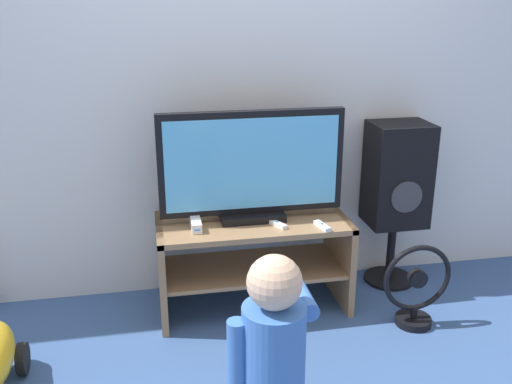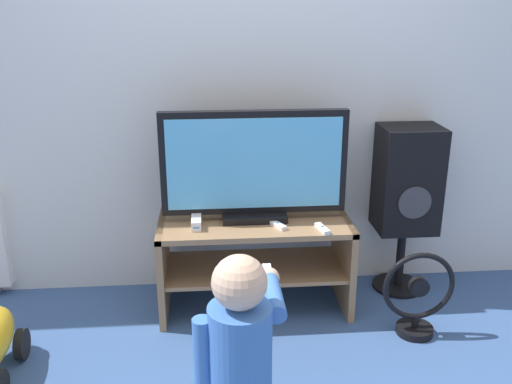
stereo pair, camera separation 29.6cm
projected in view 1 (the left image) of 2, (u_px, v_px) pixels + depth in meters
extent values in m
plane|color=#38568C|center=(261.00, 327.00, 3.06)|extent=(16.00, 16.00, 0.00)
cube|color=silver|center=(242.00, 69.00, 3.16)|extent=(10.00, 0.06, 2.60)
cube|color=#93704C|center=(253.00, 223.00, 3.12)|extent=(1.05, 0.49, 0.03)
cube|color=#93704C|center=(253.00, 268.00, 3.21)|extent=(1.01, 0.45, 0.02)
cube|color=#93704C|center=(162.00, 271.00, 3.11)|extent=(0.04, 0.49, 0.52)
cube|color=#93704C|center=(339.00, 256.00, 3.29)|extent=(0.04, 0.49, 0.52)
cube|color=black|center=(252.00, 215.00, 3.13)|extent=(0.35, 0.20, 0.04)
cube|color=black|center=(252.00, 163.00, 3.03)|extent=(1.00, 0.05, 0.56)
cube|color=#59B2EA|center=(253.00, 164.00, 3.01)|extent=(0.93, 0.01, 0.49)
cube|color=white|center=(196.00, 223.00, 3.01)|extent=(0.05, 0.20, 0.05)
cube|color=#3F8CE5|center=(197.00, 230.00, 2.92)|extent=(0.03, 0.00, 0.01)
cube|color=white|center=(322.00, 226.00, 3.01)|extent=(0.06, 0.13, 0.02)
cylinder|color=#337FD8|center=(322.00, 224.00, 3.00)|extent=(0.01, 0.01, 0.00)
cube|color=white|center=(277.00, 224.00, 3.03)|extent=(0.09, 0.13, 0.02)
cylinder|color=#337FD8|center=(277.00, 222.00, 3.03)|extent=(0.01, 0.01, 0.00)
cylinder|color=#3F72C6|center=(274.00, 349.00, 1.98)|extent=(0.22, 0.22, 0.33)
sphere|color=beige|center=(275.00, 282.00, 1.90)|extent=(0.19, 0.19, 0.19)
cylinder|color=#3F72C6|center=(237.00, 356.00, 1.96)|extent=(0.07, 0.07, 0.28)
cylinder|color=#3F72C6|center=(300.00, 294.00, 2.09)|extent=(0.07, 0.28, 0.07)
sphere|color=beige|center=(291.00, 277.00, 2.22)|extent=(0.08, 0.08, 0.08)
cube|color=white|center=(289.00, 272.00, 2.26)|extent=(0.03, 0.13, 0.02)
cylinder|color=black|center=(388.00, 278.00, 3.57)|extent=(0.31, 0.31, 0.02)
cylinder|color=black|center=(391.00, 252.00, 3.51)|extent=(0.05, 0.05, 0.39)
cube|color=black|center=(397.00, 174.00, 3.34)|extent=(0.34, 0.28, 0.61)
cylinder|color=#38383D|center=(407.00, 197.00, 3.24)|extent=(0.19, 0.01, 0.19)
cylinder|color=black|center=(413.00, 320.00, 3.09)|extent=(0.19, 0.19, 0.04)
cylinder|color=black|center=(414.00, 312.00, 3.07)|extent=(0.04, 0.04, 0.06)
torus|color=black|center=(417.00, 278.00, 3.00)|extent=(0.38, 0.03, 0.38)
cylinder|color=black|center=(417.00, 278.00, 3.00)|extent=(0.10, 0.05, 0.10)
cylinder|color=black|center=(23.00, 359.00, 2.67)|extent=(0.04, 0.15, 0.15)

